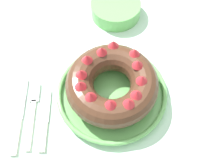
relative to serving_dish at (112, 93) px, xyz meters
The scene contains 8 objects.
ground_plane 0.75m from the serving_dish, 62.82° to the left, with size 8.00×8.00×0.00m, color brown.
dining_table 0.10m from the serving_dish, 62.82° to the left, with size 1.30×1.18×0.74m.
serving_dish is the anchor object (origin of this frame).
bundt_cake 0.05m from the serving_dish, 89.85° to the left, with size 0.23×0.23×0.09m.
fork 0.21m from the serving_dish, behind, with size 0.02×0.19×0.01m.
serving_knife 0.24m from the serving_dish, 164.86° to the right, with size 0.02×0.20×0.01m.
cake_knife 0.19m from the serving_dish, 155.95° to the right, with size 0.02×0.16×0.01m.
side_bowl 0.29m from the serving_dish, 85.74° to the left, with size 0.15×0.15×0.05m, color #6BB760.
Camera 1 is at (-0.02, -0.33, 1.35)m, focal length 42.00 mm.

